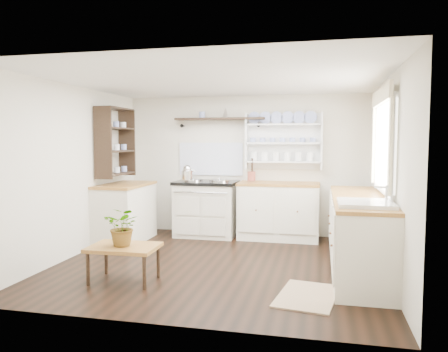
{
  "coord_description": "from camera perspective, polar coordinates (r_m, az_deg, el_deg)",
  "views": [
    {
      "loc": [
        1.25,
        -5.28,
        1.56
      ],
      "look_at": [
        0.01,
        0.25,
        1.1
      ],
      "focal_mm": 35.0,
      "sensor_mm": 36.0,
      "label": 1
    }
  ],
  "objects": [
    {
      "name": "plate_rack",
      "position": [
        7.17,
        7.83,
        4.55
      ],
      "size": [
        1.2,
        0.22,
        0.9
      ],
      "color": "white",
      "rests_on": "wall_back"
    },
    {
      "name": "wall_back",
      "position": [
        7.3,
        2.73,
        1.41
      ],
      "size": [
        4.0,
        0.02,
        2.3
      ],
      "primitive_type": "cube",
      "color": "beige",
      "rests_on": "ground"
    },
    {
      "name": "right_cabinets",
      "position": [
        5.51,
        17.15,
        -7.08
      ],
      "size": [
        0.62,
        2.43,
        0.9
      ],
      "color": "beige",
      "rests_on": "floor"
    },
    {
      "name": "utensil_crock",
      "position": [
        7.07,
        3.61,
        -0.03
      ],
      "size": [
        0.13,
        0.13,
        0.15
      ],
      "primitive_type": "cylinder",
      "color": "#984738",
      "rests_on": "back_cabinets"
    },
    {
      "name": "back_cabinets",
      "position": [
        7.0,
        7.14,
        -4.44
      ],
      "size": [
        1.27,
        0.63,
        0.9
      ],
      "color": "beige",
      "rests_on": "floor"
    },
    {
      "name": "wall_right",
      "position": [
        5.35,
        20.61,
        -0.05
      ],
      "size": [
        0.02,
        3.8,
        2.3
      ],
      "primitive_type": "cube",
      "color": "beige",
      "rests_on": "ground"
    },
    {
      "name": "potted_plant",
      "position": [
        4.96,
        -13.0,
        -6.45
      ],
      "size": [
        0.39,
        0.34,
        0.43
      ],
      "primitive_type": "imported",
      "rotation": [
        0.0,
        0.0,
        -0.02
      ],
      "color": "#3F7233",
      "rests_on": "center_table"
    },
    {
      "name": "kettle",
      "position": [
        7.08,
        -4.8,
        0.46
      ],
      "size": [
        0.19,
        0.19,
        0.23
      ],
      "primitive_type": null,
      "color": "silver",
      "rests_on": "aga_cooker"
    },
    {
      "name": "floor",
      "position": [
        5.65,
        -0.7,
        -11.39
      ],
      "size": [
        4.0,
        3.8,
        0.01
      ],
      "primitive_type": "cube",
      "color": "black",
      "rests_on": "ground"
    },
    {
      "name": "wall_left",
      "position": [
        6.22,
        -18.95,
        0.6
      ],
      "size": [
        0.02,
        3.8,
        2.3
      ],
      "primitive_type": "cube",
      "color": "beige",
      "rests_on": "ground"
    },
    {
      "name": "left_cabinets",
      "position": [
        6.94,
        -12.77,
        -4.6
      ],
      "size": [
        0.62,
        1.13,
        0.9
      ],
      "color": "beige",
      "rests_on": "floor"
    },
    {
      "name": "left_shelving",
      "position": [
        6.91,
        -13.99,
        4.41
      ],
      "size": [
        0.28,
        0.8,
        1.05
      ],
      "primitive_type": "cube",
      "color": "black",
      "rests_on": "wall_left"
    },
    {
      "name": "center_table",
      "position": [
        5.01,
        -12.94,
        -9.36
      ],
      "size": [
        0.76,
        0.55,
        0.4
      ],
      "rotation": [
        0.0,
        0.0,
        0.03
      ],
      "color": "brown",
      "rests_on": "floor"
    },
    {
      "name": "ceiling",
      "position": [
        5.48,
        -0.72,
        12.4
      ],
      "size": [
        4.0,
        3.8,
        0.01
      ],
      "primitive_type": "cube",
      "color": "white",
      "rests_on": "wall_back"
    },
    {
      "name": "floor_rug",
      "position": [
        4.61,
        10.83,
        -15.12
      ],
      "size": [
        0.68,
        0.93,
        0.02
      ],
      "primitive_type": "cube",
      "rotation": [
        0.0,
        0.0,
        -0.16
      ],
      "color": "#9D7D5B",
      "rests_on": "floor"
    },
    {
      "name": "window",
      "position": [
        5.48,
        19.99,
        4.41
      ],
      "size": [
        0.08,
        1.55,
        1.22
      ],
      "color": "white",
      "rests_on": "wall_right"
    },
    {
      "name": "aga_cooker",
      "position": [
        7.18,
        -2.34,
        -4.2
      ],
      "size": [
        1.01,
        0.7,
        0.93
      ],
      "color": "beige",
      "rests_on": "floor"
    },
    {
      "name": "belfast_sink",
      "position": [
        4.72,
        17.97,
        -4.85
      ],
      "size": [
        0.55,
        0.6,
        0.45
      ],
      "color": "white",
      "rests_on": "right_cabinets"
    },
    {
      "name": "high_shelf",
      "position": [
        7.26,
        -0.55,
        7.38
      ],
      "size": [
        1.5,
        0.29,
        0.16
      ],
      "color": "black",
      "rests_on": "wall_back"
    }
  ]
}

